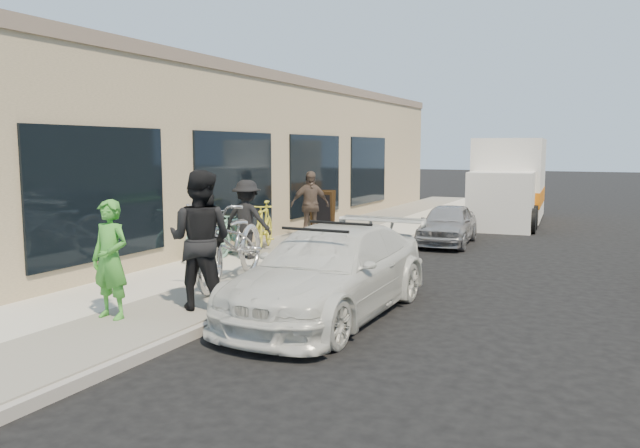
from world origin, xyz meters
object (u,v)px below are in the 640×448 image
(sedan_white, at_px, (330,272))
(sedan_silver, at_px, (448,224))
(cruiser_bike_a, at_px, (234,233))
(bystander_b, at_px, (310,205))
(sandwich_board, at_px, (323,209))
(tandem_bike, at_px, (232,242))
(bystander_a, at_px, (247,219))
(man_standing, at_px, (200,240))
(cruiser_bike_b, at_px, (214,233))
(moving_truck, at_px, (508,185))
(cruiser_bike_c, at_px, (264,225))
(woman_rider, at_px, (110,259))
(bike_rack, at_px, (251,226))

(sedan_white, height_order, sedan_silver, sedan_white)
(cruiser_bike_a, height_order, bystander_b, bystander_b)
(bystander_b, bearing_deg, sedan_white, -105.40)
(sandwich_board, relative_size, cruiser_bike_a, 0.69)
(tandem_bike, distance_m, bystander_a, 2.34)
(sedan_silver, bearing_deg, sedan_white, -93.10)
(sedan_white, distance_m, bystander_a, 4.06)
(man_standing, xyz_separation_m, cruiser_bike_b, (-2.22, 3.40, -0.46))
(tandem_bike, bearing_deg, bystander_a, 104.96)
(tandem_bike, xyz_separation_m, man_standing, (0.49, -1.50, 0.27))
(bystander_a, bearing_deg, sandwich_board, -86.45)
(moving_truck, bearing_deg, man_standing, -102.11)
(man_standing, xyz_separation_m, cruiser_bike_c, (-1.83, 4.71, -0.43))
(cruiser_bike_b, bearing_deg, man_standing, -58.30)
(sedan_silver, distance_m, bystander_b, 3.40)
(cruiser_bike_a, distance_m, bystander_b, 2.79)
(sedan_silver, height_order, tandem_bike, tandem_bike)
(sedan_silver, bearing_deg, tandem_bike, -109.94)
(sedan_silver, relative_size, bystander_a, 1.85)
(woman_rider, distance_m, bystander_a, 4.57)
(man_standing, height_order, cruiser_bike_a, man_standing)
(sedan_white, relative_size, cruiser_bike_c, 2.48)
(woman_rider, bearing_deg, bike_rack, 103.73)
(man_standing, distance_m, cruiser_bike_a, 4.37)
(woman_rider, bearing_deg, sandwich_board, 99.54)
(cruiser_bike_c, bearing_deg, cruiser_bike_b, -126.22)
(woman_rider, height_order, bystander_b, bystander_b)
(sandwich_board, relative_size, bystander_a, 0.66)
(bike_rack, distance_m, tandem_bike, 3.30)
(woman_rider, relative_size, cruiser_bike_a, 1.03)
(sedan_silver, relative_size, bystander_b, 1.77)
(cruiser_bike_c, relative_size, bystander_a, 1.11)
(cruiser_bike_b, bearing_deg, bystander_a, 14.13)
(sedan_white, height_order, moving_truck, moving_truck)
(sedan_white, relative_size, bystander_a, 2.74)
(sandwich_board, height_order, sedan_white, sedan_white)
(moving_truck, height_order, cruiser_bike_b, moving_truck)
(cruiser_bike_b, bearing_deg, sandwich_board, 88.48)
(sedan_silver, relative_size, cruiser_bike_c, 1.67)
(bike_rack, xyz_separation_m, moving_truck, (3.87, 9.08, 0.50))
(woman_rider, xyz_separation_m, cruiser_bike_c, (-1.08, 5.62, -0.25))
(bike_rack, bearing_deg, cruiser_bike_c, 59.46)
(sedan_white, height_order, cruiser_bike_c, sedan_white)
(sandwich_board, distance_m, moving_truck, 6.53)
(sandwich_board, distance_m, cruiser_bike_b, 5.06)
(bystander_a, bearing_deg, bike_rack, -66.53)
(man_standing, bearing_deg, bystander_b, -86.66)
(cruiser_bike_a, xyz_separation_m, bystander_a, (0.48, -0.25, 0.33))
(man_standing, bearing_deg, bike_rack, -76.59)
(sedan_white, relative_size, tandem_bike, 1.66)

